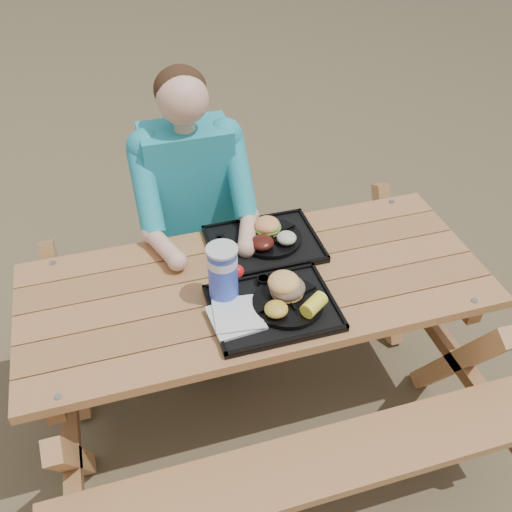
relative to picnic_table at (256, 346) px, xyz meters
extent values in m
plane|color=#999999|center=(0.00, 0.00, -0.38)|extent=(60.00, 60.00, 0.00)
cube|color=black|center=(0.01, -0.17, 0.39)|extent=(0.45, 0.35, 0.02)
cube|color=black|center=(0.09, 0.20, 0.39)|extent=(0.45, 0.35, 0.02)
cylinder|color=black|center=(0.07, -0.17, 0.41)|extent=(0.26, 0.26, 0.02)
cylinder|color=black|center=(0.12, 0.21, 0.41)|extent=(0.26, 0.26, 0.02)
cube|color=silver|center=(-0.13, -0.19, 0.40)|extent=(0.19, 0.19, 0.02)
cylinder|color=blue|center=(-0.14, -0.06, 0.50)|extent=(0.11, 0.11, 0.22)
cylinder|color=black|center=(0.02, -0.04, 0.41)|extent=(0.05, 0.05, 0.03)
cylinder|color=gold|center=(0.08, -0.05, 0.41)|extent=(0.04, 0.04, 0.03)
ellipsoid|color=gold|center=(0.01, -0.22, 0.44)|extent=(0.09, 0.09, 0.04)
cube|color=black|center=(-0.07, 0.21, 0.40)|extent=(0.04, 0.18, 0.01)
ellipsoid|color=#43120D|center=(0.07, 0.15, 0.44)|extent=(0.10, 0.10, 0.04)
ellipsoid|color=beige|center=(0.17, 0.15, 0.44)|extent=(0.08, 0.08, 0.05)
camera|label=1|loc=(-0.46, -1.55, 1.87)|focal=40.00mm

